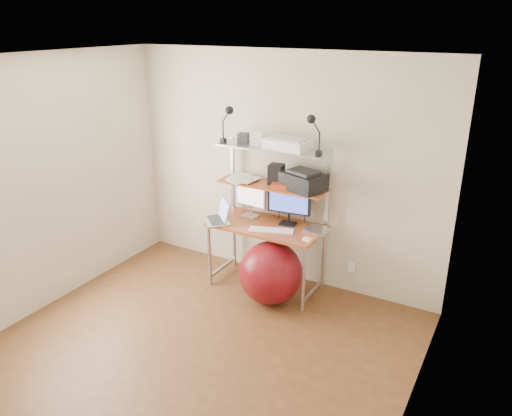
{
  "coord_description": "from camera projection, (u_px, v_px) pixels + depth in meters",
  "views": [
    {
      "loc": [
        2.27,
        -2.85,
        2.78
      ],
      "look_at": [
        0.04,
        1.15,
        1.03
      ],
      "focal_mm": 35.0,
      "sensor_mm": 36.0,
      "label": 1
    }
  ],
  "objects": [
    {
      "name": "room",
      "position": [
        180.0,
        227.0,
        3.9
      ],
      "size": [
        3.6,
        3.6,
        3.6
      ],
      "color": "brown",
      "rests_on": "ground"
    },
    {
      "name": "computer_desk",
      "position": [
        269.0,
        204.0,
        5.23
      ],
      "size": [
        1.2,
        0.6,
        1.57
      ],
      "color": "#AC4E21",
      "rests_on": "ground"
    },
    {
      "name": "wall_outlet",
      "position": [
        352.0,
        267.0,
        5.31
      ],
      "size": [
        0.08,
        0.01,
        0.12
      ],
      "primitive_type": "cube",
      "color": "white",
      "rests_on": "room"
    },
    {
      "name": "monitor_silver",
      "position": [
        251.0,
        196.0,
        5.41
      ],
      "size": [
        0.39,
        0.15,
        0.43
      ],
      "rotation": [
        0.0,
        0.0,
        -0.11
      ],
      "color": "#B8B7BC",
      "rests_on": "desktop"
    },
    {
      "name": "monitor_black",
      "position": [
        289.0,
        203.0,
        5.2
      ],
      "size": [
        0.47,
        0.15,
        0.47
      ],
      "rotation": [
        0.0,
        0.0,
        0.11
      ],
      "color": "black",
      "rests_on": "desktop"
    },
    {
      "name": "laptop",
      "position": [
        220.0,
        216.0,
        5.34
      ],
      "size": [
        0.44,
        0.44,
        0.31
      ],
      "rotation": [
        0.0,
        0.0,
        -0.77
      ],
      "color": "silver",
      "rests_on": "desktop"
    },
    {
      "name": "keyboard",
      "position": [
        271.0,
        230.0,
        5.11
      ],
      "size": [
        0.48,
        0.27,
        0.01
      ],
      "primitive_type": "cube",
      "rotation": [
        0.0,
        0.0,
        0.33
      ],
      "color": "white",
      "rests_on": "desktop"
    },
    {
      "name": "mouse",
      "position": [
        308.0,
        239.0,
        4.88
      ],
      "size": [
        0.1,
        0.08,
        0.02
      ],
      "primitive_type": "cube",
      "rotation": [
        0.0,
        0.0,
        -0.29
      ],
      "color": "white",
      "rests_on": "desktop"
    },
    {
      "name": "mac_mini",
      "position": [
        317.0,
        230.0,
        5.07
      ],
      "size": [
        0.24,
        0.24,
        0.04
      ],
      "primitive_type": "cube",
      "rotation": [
        0.0,
        0.0,
        -0.11
      ],
      "color": "silver",
      "rests_on": "desktop"
    },
    {
      "name": "phone",
      "position": [
        257.0,
        229.0,
        5.13
      ],
      "size": [
        0.09,
        0.13,
        0.01
      ],
      "primitive_type": "cube",
      "rotation": [
        0.0,
        0.0,
        -0.27
      ],
      "color": "black",
      "rests_on": "desktop"
    },
    {
      "name": "printer",
      "position": [
        303.0,
        181.0,
        5.02
      ],
      "size": [
        0.5,
        0.42,
        0.2
      ],
      "rotation": [
        0.0,
        0.0,
        -0.35
      ],
      "color": "black",
      "rests_on": "mid_shelf"
    },
    {
      "name": "nas_cube",
      "position": [
        276.0,
        174.0,
        5.18
      ],
      "size": [
        0.16,
        0.16,
        0.21
      ],
      "primitive_type": "cube",
      "rotation": [
        0.0,
        0.0,
        0.13
      ],
      "color": "black",
      "rests_on": "mid_shelf"
    },
    {
      "name": "red_box",
      "position": [
        280.0,
        186.0,
        5.09
      ],
      "size": [
        0.21,
        0.16,
        0.05
      ],
      "primitive_type": "cube",
      "rotation": [
        0.0,
        0.0,
        0.27
      ],
      "color": "#CF4521",
      "rests_on": "mid_shelf"
    },
    {
      "name": "scanner",
      "position": [
        288.0,
        144.0,
        4.98
      ],
      "size": [
        0.47,
        0.33,
        0.11
      ],
      "rotation": [
        0.0,
        0.0,
        -0.11
      ],
      "color": "white",
      "rests_on": "top_shelf"
    },
    {
      "name": "box_white",
      "position": [
        257.0,
        138.0,
        5.14
      ],
      "size": [
        0.14,
        0.13,
        0.13
      ],
      "primitive_type": "cube",
      "rotation": [
        0.0,
        0.0,
        0.35
      ],
      "color": "white",
      "rests_on": "top_shelf"
    },
    {
      "name": "box_grey",
      "position": [
        243.0,
        138.0,
        5.22
      ],
      "size": [
        0.13,
        0.13,
        0.1
      ],
      "primitive_type": "cube",
      "rotation": [
        0.0,
        0.0,
        0.25
      ],
      "color": "#2D2C2F",
      "rests_on": "top_shelf"
    },
    {
      "name": "clip_lamp_left",
      "position": [
        228.0,
        116.0,
        5.1
      ],
      "size": [
        0.16,
        0.09,
        0.39
      ],
      "color": "black",
      "rests_on": "top_shelf"
    },
    {
      "name": "clip_lamp_right",
      "position": [
        313.0,
        126.0,
        4.69
      ],
      "size": [
        0.15,
        0.09,
        0.38
      ],
      "color": "black",
      "rests_on": "top_shelf"
    },
    {
      "name": "exercise_ball",
      "position": [
        271.0,
        273.0,
        5.13
      ],
      "size": [
        0.66,
        0.66,
        0.66
      ],
      "primitive_type": "sphere",
      "color": "maroon",
      "rests_on": "floor"
    },
    {
      "name": "paper_stack",
      "position": [
        242.0,
        178.0,
        5.38
      ],
      "size": [
        0.36,
        0.41,
        0.02
      ],
      "color": "white",
      "rests_on": "mid_shelf"
    }
  ]
}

